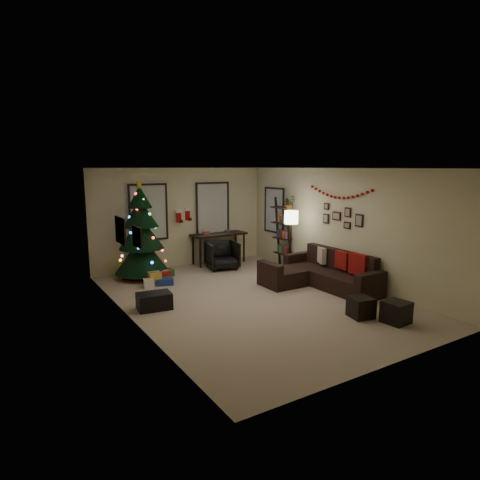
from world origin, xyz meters
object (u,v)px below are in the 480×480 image
Objects in this scene: desk at (219,237)px; desk_chair at (222,255)px; christmas_tree at (141,237)px; bookshelf at (283,233)px; sofa at (320,275)px.

desk is 0.80m from desk_chair.
christmas_tree reaches higher than bookshelf.
desk_chair is at bearing -111.74° from desk.
christmas_tree is at bearing 137.85° from sofa.
christmas_tree is at bearing -175.80° from desk_chair.
sofa is at bearing -55.43° from desk_chair.
desk is at bearing 135.09° from bookshelf.
desk reaches higher than desk_chair.
desk_chair is at bearing 112.84° from sofa.
christmas_tree is 4.43m from sofa.
sofa is 2.87m from desk_chair.
bookshelf is at bearing -44.91° from desk.
sofa is at bearing -42.15° from christmas_tree.
desk_chair is (2.12, -0.28, -0.65)m from christmas_tree.
bookshelf is at bearing -14.03° from christmas_tree.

